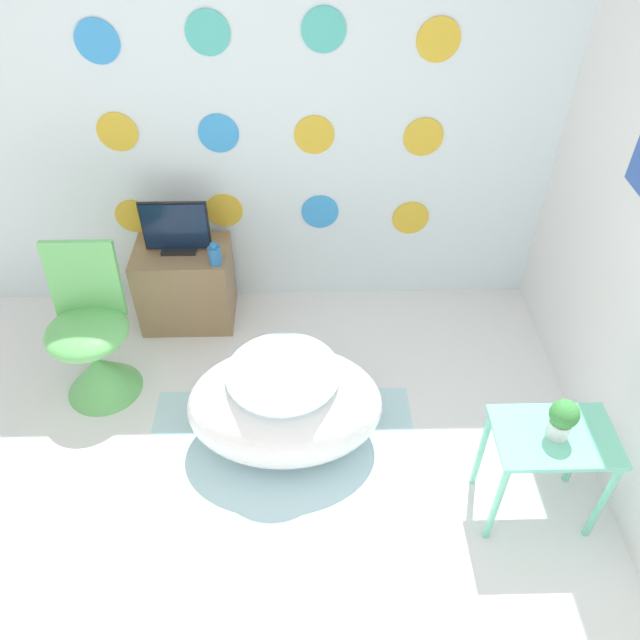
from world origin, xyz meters
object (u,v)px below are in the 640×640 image
at_px(tv, 176,229).
at_px(potted_plant_left, 563,418).
at_px(bathtub, 285,405).
at_px(vase, 215,255).
at_px(chair, 95,352).

relative_size(tv, potted_plant_left, 1.96).
height_order(bathtub, vase, vase).
relative_size(chair, potted_plant_left, 4.48).
bearing_deg(bathtub, tv, 122.59).
height_order(chair, potted_plant_left, chair).
relative_size(bathtub, potted_plant_left, 4.95).
distance_m(chair, potted_plant_left, 2.37).
bearing_deg(vase, chair, -143.82).
xyz_separation_m(bathtub, chair, (-1.03, 0.38, 0.02)).
xyz_separation_m(tv, potted_plant_left, (1.78, -1.41, -0.00)).
xyz_separation_m(bathtub, vase, (-0.40, 0.84, 0.32)).
distance_m(chair, vase, 0.84).
height_order(bathtub, chair, chair).
distance_m(chair, tv, 0.82).
relative_size(chair, tv, 2.28).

